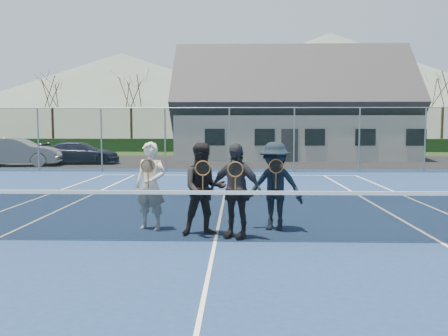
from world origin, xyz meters
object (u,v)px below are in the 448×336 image
(car_c, at_px, (81,153))
(player_c, at_px, (235,191))
(player_b, at_px, (204,189))
(car_b, at_px, (16,152))
(player_a, at_px, (151,186))
(clubhouse, at_px, (291,99))
(player_d, at_px, (275,186))
(tennis_net, at_px, (215,214))

(car_c, distance_m, player_c, 19.91)
(player_b, relative_size, player_c, 1.00)
(car_b, height_order, player_b, player_b)
(player_a, bearing_deg, player_b, -22.53)
(player_a, relative_size, player_c, 1.00)
(car_b, bearing_deg, player_c, -151.82)
(player_c, bearing_deg, car_c, 116.66)
(clubhouse, relative_size, player_c, 8.67)
(player_b, relative_size, player_d, 1.00)
(player_a, height_order, player_c, same)
(tennis_net, relative_size, player_c, 6.49)
(car_c, distance_m, player_a, 18.55)
(car_c, xyz_separation_m, player_c, (8.93, -17.79, 0.29))
(tennis_net, distance_m, player_c, 0.63)
(car_c, height_order, player_a, player_a)
(clubhouse, xyz_separation_m, player_b, (-4.25, -23.43, -3.07))
(tennis_net, bearing_deg, player_c, 43.21)
(tennis_net, height_order, player_a, player_a)
(car_c, relative_size, player_c, 2.41)
(car_b, relative_size, player_a, 2.59)
(player_a, relative_size, player_d, 1.00)
(car_c, relative_size, player_b, 2.41)
(player_c, height_order, player_d, same)
(tennis_net, xyz_separation_m, player_a, (-1.37, 1.04, 0.38))
(player_d, bearing_deg, clubhouse, 82.95)
(car_b, bearing_deg, player_b, -152.87)
(tennis_net, bearing_deg, clubhouse, 80.54)
(player_b, bearing_deg, car_c, 115.35)
(tennis_net, relative_size, player_a, 6.49)
(car_c, height_order, player_d, player_d)
(car_b, relative_size, player_c, 2.59)
(player_a, height_order, player_b, same)
(tennis_net, distance_m, clubhouse, 24.57)
(car_b, distance_m, tennis_net, 20.21)
(tennis_net, height_order, player_d, player_d)
(car_c, relative_size, player_a, 2.41)
(tennis_net, xyz_separation_m, clubhouse, (4.00, 24.00, 3.45))
(car_b, bearing_deg, player_a, -154.88)
(player_c, bearing_deg, player_d, 41.95)
(clubhouse, xyz_separation_m, player_a, (-5.37, -22.96, -3.07))
(player_a, xyz_separation_m, player_b, (1.13, -0.47, -0.00))
(player_a, xyz_separation_m, player_c, (1.74, -0.69, -0.00))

